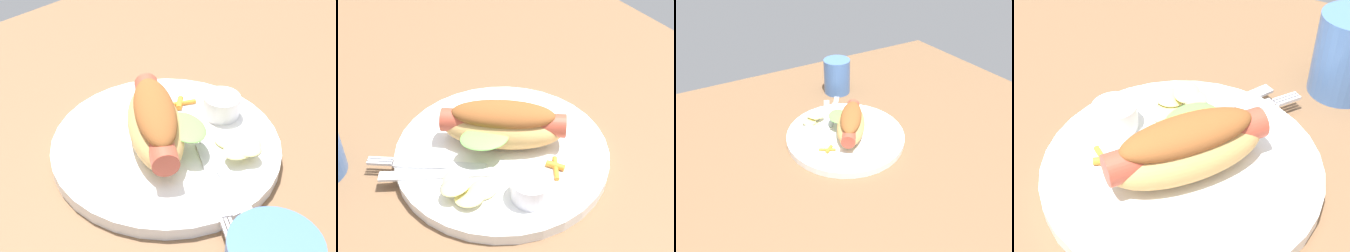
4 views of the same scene
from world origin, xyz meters
The scene contains 9 objects.
ground_plane centered at (0.00, 0.00, -0.90)cm, with size 120.00×90.00×1.80cm, color brown.
plate centered at (1.02, -0.80, 0.80)cm, with size 27.74×27.74×1.60cm, color white.
hot_dog centered at (-0.42, 0.18, 4.68)cm, with size 14.24×16.40×6.07cm.
sauce_ramekin centered at (9.79, -2.04, 3.03)cm, with size 4.73×4.73×2.85cm, color white.
fork centered at (-1.06, -10.20, 1.80)cm, with size 9.30×12.88×0.40cm.
knife centered at (1.14, -10.17, 1.78)cm, with size 13.81×1.40×0.36cm, color silver.
chips_pile centered at (5.71, -8.24, 2.55)cm, with size 6.42×7.50×1.92cm.
carrot_garnish centered at (7.62, 3.04, 1.95)cm, with size 3.50×2.39×0.79cm.
drinking_cup centered at (-8.73, -22.45, 5.06)cm, with size 7.56×7.56×10.13cm, color #4770B2.
Camera 4 is at (-15.97, 29.43, 35.58)cm, focal length 52.50 mm.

